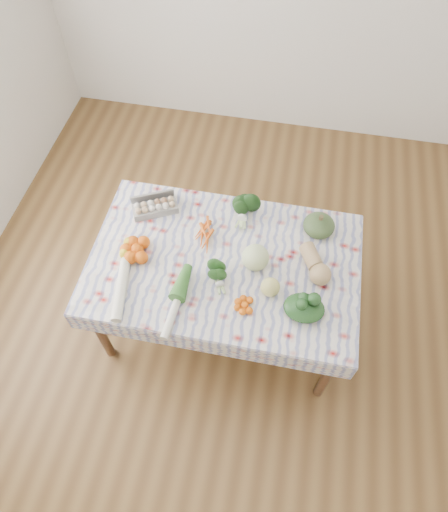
{
  "coord_description": "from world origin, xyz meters",
  "views": [
    {
      "loc": [
        0.29,
        -1.5,
        3.11
      ],
      "look_at": [
        0.0,
        0.0,
        0.82
      ],
      "focal_mm": 32.0,
      "sensor_mm": 36.0,
      "label": 1
    }
  ],
  "objects_px": {
    "dining_table": "(224,268)",
    "cabbage": "(255,258)",
    "egg_carton": "(155,208)",
    "kabocha_squash": "(319,225)",
    "grapefruit": "(270,287)",
    "butternut_squash": "(316,264)"
  },
  "relations": [
    {
      "from": "egg_carton",
      "to": "grapefruit",
      "type": "height_order",
      "value": "grapefruit"
    },
    {
      "from": "egg_carton",
      "to": "butternut_squash",
      "type": "height_order",
      "value": "butternut_squash"
    },
    {
      "from": "egg_carton",
      "to": "butternut_squash",
      "type": "bearing_deg",
      "value": -39.45
    },
    {
      "from": "cabbage",
      "to": "dining_table",
      "type": "bearing_deg",
      "value": -177.17
    },
    {
      "from": "dining_table",
      "to": "cabbage",
      "type": "height_order",
      "value": "cabbage"
    },
    {
      "from": "kabocha_squash",
      "to": "butternut_squash",
      "type": "height_order",
      "value": "kabocha_squash"
    },
    {
      "from": "egg_carton",
      "to": "butternut_squash",
      "type": "distance_m",
      "value": 1.1
    },
    {
      "from": "cabbage",
      "to": "grapefruit",
      "type": "height_order",
      "value": "cabbage"
    },
    {
      "from": "egg_carton",
      "to": "cabbage",
      "type": "distance_m",
      "value": 0.76
    },
    {
      "from": "kabocha_squash",
      "to": "cabbage",
      "type": "height_order",
      "value": "cabbage"
    },
    {
      "from": "cabbage",
      "to": "grapefruit",
      "type": "xyz_separation_m",
      "value": [
        0.11,
        -0.17,
        -0.03
      ]
    },
    {
      "from": "butternut_squash",
      "to": "grapefruit",
      "type": "distance_m",
      "value": 0.32
    },
    {
      "from": "dining_table",
      "to": "cabbage",
      "type": "distance_m",
      "value": 0.25
    },
    {
      "from": "kabocha_squash",
      "to": "cabbage",
      "type": "distance_m",
      "value": 0.48
    },
    {
      "from": "egg_carton",
      "to": "kabocha_squash",
      "type": "xyz_separation_m",
      "value": [
        1.06,
        0.04,
        0.03
      ]
    },
    {
      "from": "butternut_squash",
      "to": "grapefruit",
      "type": "bearing_deg",
      "value": -166.93
    },
    {
      "from": "kabocha_squash",
      "to": "grapefruit",
      "type": "relative_size",
      "value": 1.75
    },
    {
      "from": "egg_carton",
      "to": "kabocha_squash",
      "type": "distance_m",
      "value": 1.06
    },
    {
      "from": "butternut_squash",
      "to": "kabocha_squash",
      "type": "bearing_deg",
      "value": 63.4
    },
    {
      "from": "cabbage",
      "to": "butternut_squash",
      "type": "relative_size",
      "value": 0.59
    },
    {
      "from": "dining_table",
      "to": "egg_carton",
      "type": "height_order",
      "value": "egg_carton"
    },
    {
      "from": "kabocha_squash",
      "to": "butternut_squash",
      "type": "relative_size",
      "value": 0.72
    }
  ]
}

